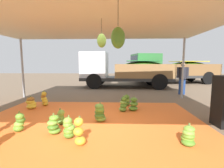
% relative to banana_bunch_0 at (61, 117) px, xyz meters
% --- Properties ---
extents(ground_plane, '(40.00, 40.00, 0.00)m').
position_rel_banana_bunch_0_xyz_m(ground_plane, '(0.75, 3.20, -0.19)').
color(ground_plane, brown).
extents(tarp_orange, '(6.35, 4.63, 0.01)m').
position_rel_banana_bunch_0_xyz_m(tarp_orange, '(0.75, 0.20, -0.19)').
color(tarp_orange, orange).
rests_on(tarp_orange, ground).
extents(tent_canopy, '(8.00, 7.00, 2.85)m').
position_rel_banana_bunch_0_xyz_m(tent_canopy, '(0.76, 0.10, 2.57)').
color(tent_canopy, '#9EA0A5').
rests_on(tent_canopy, ground).
extents(banana_bunch_0, '(0.31, 0.33, 0.43)m').
position_rel_banana_bunch_0_xyz_m(banana_bunch_0, '(0.00, 0.00, 0.00)').
color(banana_bunch_0, '#518428').
rests_on(banana_bunch_0, tarp_orange).
extents(banana_bunch_2, '(0.37, 0.37, 0.45)m').
position_rel_banana_bunch_0_xyz_m(banana_bunch_2, '(1.88, 2.04, 0.01)').
color(banana_bunch_2, '#477523').
rests_on(banana_bunch_2, tarp_orange).
extents(banana_bunch_3, '(0.32, 0.34, 0.60)m').
position_rel_banana_bunch_0_xyz_m(banana_bunch_3, '(-1.28, 1.85, 0.08)').
color(banana_bunch_3, gold).
rests_on(banana_bunch_3, tarp_orange).
extents(banana_bunch_4, '(0.48, 0.46, 0.47)m').
position_rel_banana_bunch_0_xyz_m(banana_bunch_4, '(-1.60, 1.46, 0.02)').
color(banana_bunch_4, gold).
rests_on(banana_bunch_4, tarp_orange).
extents(banana_bunch_5, '(0.38, 0.36, 0.55)m').
position_rel_banana_bunch_0_xyz_m(banana_bunch_5, '(1.72, 1.23, 0.05)').
color(banana_bunch_5, '#6B9E38').
rests_on(banana_bunch_5, tarp_orange).
extents(banana_bunch_7, '(0.40, 0.41, 0.54)m').
position_rel_banana_bunch_0_xyz_m(banana_bunch_7, '(1.03, 0.26, 0.05)').
color(banana_bunch_7, '#75A83D').
rests_on(banana_bunch_7, tarp_orange).
extents(banana_bunch_8, '(0.36, 0.35, 0.48)m').
position_rel_banana_bunch_0_xyz_m(banana_bunch_8, '(-0.82, -0.51, 0.02)').
color(banana_bunch_8, '#60932D').
rests_on(banana_bunch_8, tarp_orange).
extents(banana_bunch_9, '(0.43, 0.43, 0.50)m').
position_rel_banana_bunch_0_xyz_m(banana_bunch_9, '(2.09, 1.35, 0.03)').
color(banana_bunch_9, '#518428').
rests_on(banana_bunch_9, tarp_orange).
extents(banana_bunch_10, '(0.39, 0.39, 0.49)m').
position_rel_banana_bunch_0_xyz_m(banana_bunch_10, '(0.05, -0.62, 0.02)').
color(banana_bunch_10, '#60932D').
rests_on(banana_bunch_10, tarp_orange).
extents(banana_bunch_11, '(0.35, 0.32, 0.50)m').
position_rel_banana_bunch_0_xyz_m(banana_bunch_11, '(0.47, -0.82, 0.03)').
color(banana_bunch_11, '#518428').
rests_on(banana_bunch_11, tarp_orange).
extents(banana_bunch_12, '(0.30, 0.28, 0.60)m').
position_rel_banana_bunch_0_xyz_m(banana_bunch_12, '(0.77, -1.12, 0.07)').
color(banana_bunch_12, gold).
rests_on(banana_bunch_12, tarp_orange).
extents(banana_bunch_13, '(0.35, 0.38, 0.45)m').
position_rel_banana_bunch_0_xyz_m(banana_bunch_13, '(2.94, -1.05, 0.00)').
color(banana_bunch_13, '#518428').
rests_on(banana_bunch_13, tarp_orange).
extents(cargo_truck_main, '(6.18, 2.51, 2.40)m').
position_rel_banana_bunch_0_xyz_m(cargo_truck_main, '(1.89, 7.14, 1.01)').
color(cargo_truck_main, '#2D2D2D').
rests_on(cargo_truck_main, ground).
extents(cargo_truck_far, '(7.13, 3.56, 2.40)m').
position_rel_banana_bunch_0_xyz_m(cargo_truck_far, '(5.92, 9.58, 1.02)').
color(cargo_truck_far, '#2D2D2D').
rests_on(cargo_truck_far, ground).
extents(worker_0, '(0.62, 0.38, 1.69)m').
position_rel_banana_bunch_0_xyz_m(worker_0, '(4.95, 4.51, 0.79)').
color(worker_0, navy).
rests_on(worker_0, ground).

